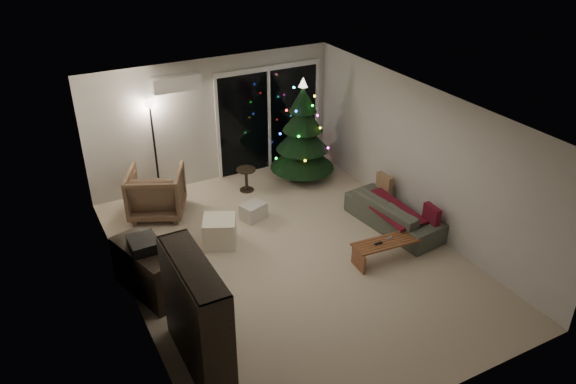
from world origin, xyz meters
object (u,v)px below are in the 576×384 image
object	(u,v)px
coffee_table	(385,250)
christmas_tree	(303,130)
sofa	(394,213)
media_cabinet	(147,271)
bookshelf	(182,320)
armchair	(156,192)

from	to	relation	value
coffee_table	christmas_tree	bearing A→B (deg)	90.12
sofa	media_cabinet	bearing A→B (deg)	80.68
bookshelf	sofa	xyz separation A→B (m)	(4.30, 1.47, -0.48)
bookshelf	armchair	xyz separation A→B (m)	(0.77, 3.83, -0.31)
armchair	bookshelf	bearing A→B (deg)	103.86
sofa	coffee_table	size ratio (longest dim) A/B	1.71
sofa	christmas_tree	size ratio (longest dim) A/B	0.88
christmas_tree	media_cabinet	bearing A→B (deg)	-149.79
bookshelf	media_cabinet	bearing A→B (deg)	66.40
media_cabinet	armchair	size ratio (longest dim) A/B	1.26
coffee_table	christmas_tree	xyz separation A→B (m)	(0.25, 3.17, 0.88)
bookshelf	christmas_tree	xyz separation A→B (m)	(3.81, 3.89, 0.30)
sofa	coffee_table	bearing A→B (deg)	128.92
armchair	christmas_tree	xyz separation A→B (m)	(3.04, 0.06, 0.61)
bookshelf	armchair	distance (m)	3.92
armchair	sofa	size ratio (longest dim) A/B	0.52
christmas_tree	coffee_table	bearing A→B (deg)	-94.42
christmas_tree	bookshelf	bearing A→B (deg)	-134.39
sofa	christmas_tree	bearing A→B (deg)	4.80
armchair	christmas_tree	size ratio (longest dim) A/B	0.46
sofa	coffee_table	world-z (taller)	sofa
sofa	christmas_tree	distance (m)	2.60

